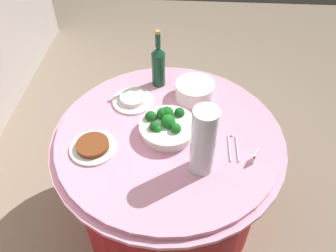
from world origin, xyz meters
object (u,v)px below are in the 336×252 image
food_plate_rice (133,100)px  plate_stack (195,90)px  serving_tongs (233,147)px  food_plate_stir_fry (93,146)px  decorative_fruit_vase (203,143)px  wine_bottle (158,65)px  label_placard_front (256,156)px  broccoli_bowl (167,126)px

food_plate_rice → plate_stack: bearing=-79.3°
serving_tongs → food_plate_stir_fry: food_plate_stir_fry is taller
plate_stack → food_plate_stir_fry: bearing=131.0°
plate_stack → decorative_fruit_vase: size_ratio=0.62×
plate_stack → serving_tongs: size_ratio=1.26×
decorative_fruit_vase → serving_tongs: 0.25m
serving_tongs → food_plate_stir_fry: 0.66m
plate_stack → serving_tongs: plate_stack is taller
wine_bottle → label_placard_front: (-0.53, -0.48, -0.10)m
broccoli_bowl → wine_bottle: size_ratio=0.83×
plate_stack → label_placard_front: 0.51m
plate_stack → label_placard_front: size_ratio=3.82×
decorative_fruit_vase → wine_bottle: bearing=22.1°
food_plate_rice → food_plate_stir_fry: bearing=157.8°
broccoli_bowl → food_plate_rice: broccoli_bowl is taller
decorative_fruit_vase → serving_tongs: decorative_fruit_vase is taller
plate_stack → food_plate_stir_fry: plate_stack is taller
wine_bottle → food_plate_stir_fry: size_ratio=1.53×
plate_stack → food_plate_rice: size_ratio=0.95×
broccoli_bowl → wine_bottle: (0.38, 0.07, 0.08)m
plate_stack → food_plate_rice: bearing=100.7°
serving_tongs → label_placard_front: label_placard_front is taller
broccoli_bowl → label_placard_front: size_ratio=5.09×
decorative_fruit_vase → food_plate_stir_fry: bearing=81.5°
serving_tongs → decorative_fruit_vase: bearing=129.4°
food_plate_rice → food_plate_stir_fry: same height
broccoli_bowl → label_placard_front: 0.43m
decorative_fruit_vase → food_plate_stir_fry: size_ratio=1.55×
wine_bottle → decorative_fruit_vase: decorative_fruit_vase is taller
broccoli_bowl → plate_stack: (0.28, -0.13, -0.00)m
decorative_fruit_vase → plate_stack: bearing=4.1°
food_plate_stir_fry → label_placard_front: label_placard_front is taller
broccoli_bowl → food_plate_rice: 0.30m
wine_bottle → broccoli_bowl: bearing=-168.9°
broccoli_bowl → food_plate_rice: (0.22, 0.20, -0.03)m
food_plate_rice → food_plate_stir_fry: 0.37m
serving_tongs → food_plate_stir_fry: size_ratio=0.76×
food_plate_stir_fry → decorative_fruit_vase: bearing=-98.5°
plate_stack → wine_bottle: size_ratio=0.62×
plate_stack → decorative_fruit_vase: 0.50m
serving_tongs → food_plate_rice: bearing=59.9°
broccoli_bowl → serving_tongs: size_ratio=1.68×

